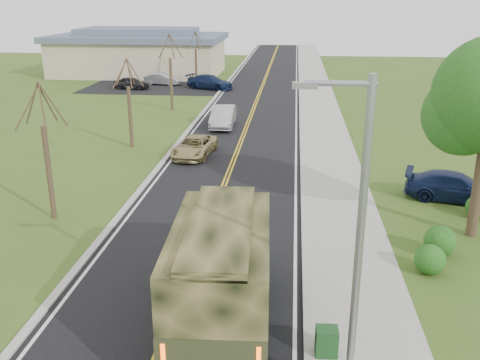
# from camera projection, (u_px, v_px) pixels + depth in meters

# --- Properties ---
(road) EXTENTS (8.00, 120.00, 0.01)m
(road) POSITION_uv_depth(u_px,v_px,m) (257.00, 99.00, 51.45)
(road) COLOR black
(road) RESTS_ON ground
(curb_right) EXTENTS (0.30, 120.00, 0.12)m
(curb_right) POSITION_uv_depth(u_px,v_px,m) (301.00, 99.00, 51.04)
(curb_right) COLOR #9E998E
(curb_right) RESTS_ON ground
(sidewalk_right) EXTENTS (3.20, 120.00, 0.10)m
(sidewalk_right) POSITION_uv_depth(u_px,v_px,m) (319.00, 100.00, 50.88)
(sidewalk_right) COLOR #9E998E
(sidewalk_right) RESTS_ON ground
(curb_left) EXTENTS (0.30, 120.00, 0.10)m
(curb_left) POSITION_uv_depth(u_px,v_px,m) (215.00, 98.00, 51.84)
(curb_left) COLOR #9E998E
(curb_left) RESTS_ON ground
(street_light) EXTENTS (1.65, 0.22, 8.00)m
(street_light) POSITION_uv_depth(u_px,v_px,m) (355.00, 241.00, 11.46)
(street_light) COLOR gray
(street_light) RESTS_ON ground
(bare_tree_a) EXTENTS (1.93, 2.26, 6.08)m
(bare_tree_a) POSITION_uv_depth(u_px,v_px,m) (48.00, 162.00, 23.06)
(bare_tree_a) COLOR #38281C
(bare_tree_a) RESTS_ON ground
(bare_tree_b) EXTENTS (1.83, 2.14, 5.73)m
(bare_tree_b) POSITION_uv_depth(u_px,v_px,m) (130.00, 110.00, 34.39)
(bare_tree_b) COLOR #38281C
(bare_tree_b) RESTS_ON ground
(bare_tree_c) EXTENTS (2.04, 2.39, 6.42)m
(bare_tree_c) POSITION_uv_depth(u_px,v_px,m) (171.00, 78.00, 45.58)
(bare_tree_c) COLOR #38281C
(bare_tree_c) RESTS_ON ground
(bare_tree_d) EXTENTS (1.88, 2.20, 5.91)m
(bare_tree_d) POSITION_uv_depth(u_px,v_px,m) (196.00, 64.00, 56.93)
(bare_tree_d) COLOR #38281C
(bare_tree_d) RESTS_ON ground
(commercial_building) EXTENTS (25.50, 21.50, 5.65)m
(commercial_building) POSITION_uv_depth(u_px,v_px,m) (140.00, 52.00, 67.12)
(commercial_building) COLOR tan
(commercial_building) RESTS_ON ground
(military_truck) EXTENTS (2.94, 7.56, 3.71)m
(military_truck) POSITION_uv_depth(u_px,v_px,m) (223.00, 263.00, 15.41)
(military_truck) COLOR black
(military_truck) RESTS_ON ground
(suv_champagne) EXTENTS (2.53, 4.60, 1.22)m
(suv_champagne) POSITION_uv_depth(u_px,v_px,m) (194.00, 147.00, 32.94)
(suv_champagne) COLOR tan
(suv_champagne) RESTS_ON ground
(sedan_silver) EXTENTS (1.77, 4.77, 1.56)m
(sedan_silver) POSITION_uv_depth(u_px,v_px,m) (223.00, 117.00, 40.29)
(sedan_silver) COLOR #ADAEB2
(sedan_silver) RESTS_ON ground
(pickup_navy) EXTENTS (5.04, 3.06, 1.37)m
(pickup_navy) POSITION_uv_depth(u_px,v_px,m) (455.00, 187.00, 25.76)
(pickup_navy) COLOR #101B3C
(pickup_navy) RESTS_ON ground
(utility_box_near) EXTENTS (0.62, 0.52, 0.80)m
(utility_box_near) POSITION_uv_depth(u_px,v_px,m) (327.00, 341.00, 14.56)
(utility_box_near) COLOR #18431B
(utility_box_near) RESTS_ON sidewalk_right
(lot_car_dark) EXTENTS (3.95, 2.08, 1.28)m
(lot_car_dark) POSITION_uv_depth(u_px,v_px,m) (131.00, 83.00, 56.66)
(lot_car_dark) COLOR black
(lot_car_dark) RESTS_ON ground
(lot_car_silver) EXTENTS (4.17, 1.93, 1.32)m
(lot_car_silver) POSITION_uv_depth(u_px,v_px,m) (162.00, 79.00, 59.39)
(lot_car_silver) COLOR #B2B2B7
(lot_car_silver) RESTS_ON ground
(lot_car_navy) EXTENTS (5.51, 3.82, 1.48)m
(lot_car_navy) POSITION_uv_depth(u_px,v_px,m) (210.00, 82.00, 56.71)
(lot_car_navy) COLOR #101C3A
(lot_car_navy) RESTS_ON ground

